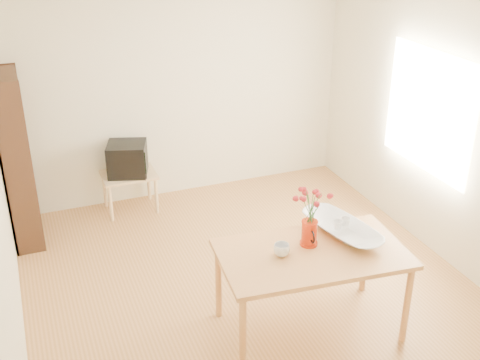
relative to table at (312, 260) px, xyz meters
name	(u,v)px	position (x,y,z in m)	size (l,w,h in m)	color
room	(256,161)	(-0.22, 0.66, 0.63)	(4.50, 4.50, 4.50)	#A9723C
table	(312,260)	(0.00, 0.00, 0.00)	(1.56, 0.98, 0.75)	#BF7C41
tv_stand	(129,179)	(-0.94, 2.63, -0.29)	(0.60, 0.45, 0.46)	tan
bookshelf	(18,166)	(-2.09, 2.41, 0.17)	(0.28, 0.70, 1.80)	black
pitcher	(309,234)	(0.02, 0.11, 0.18)	(0.14, 0.22, 0.22)	red
flowers	(311,202)	(0.02, 0.11, 0.46)	(0.25, 0.25, 0.35)	#BD2C35
mug	(282,250)	(-0.25, 0.04, 0.13)	(0.13, 0.13, 0.10)	white
bowl	(343,207)	(0.36, 0.17, 0.33)	(0.53, 0.53, 0.50)	white
teacup_a	(339,213)	(0.32, 0.17, 0.28)	(0.07, 0.07, 0.07)	white
teacup_b	(347,210)	(0.41, 0.19, 0.28)	(0.07, 0.07, 0.07)	white
television	(127,158)	(-0.94, 2.64, -0.03)	(0.52, 0.50, 0.36)	black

